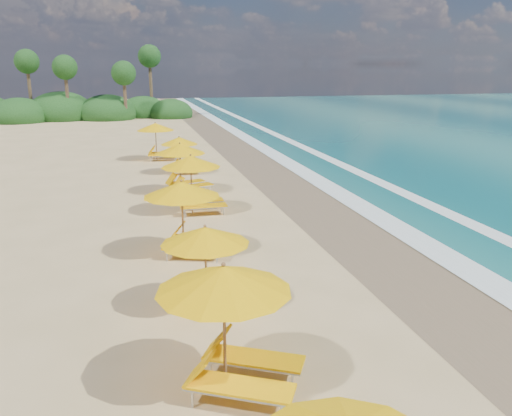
% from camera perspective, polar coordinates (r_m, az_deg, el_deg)
% --- Properties ---
extents(ground, '(160.00, 160.00, 0.00)m').
position_cam_1_polar(ground, '(18.37, 0.00, -3.61)').
color(ground, tan).
rests_on(ground, ground).
extents(wet_sand, '(4.00, 160.00, 0.01)m').
position_cam_1_polar(wet_sand, '(19.66, 11.41, -2.63)').
color(wet_sand, '#7B6449').
rests_on(wet_sand, ground).
extents(surf_foam, '(4.00, 160.00, 0.01)m').
position_cam_1_polar(surf_foam, '(20.92, 18.13, -1.95)').
color(surf_foam, white).
rests_on(surf_foam, ground).
extents(station_2, '(3.37, 3.37, 2.53)m').
position_cam_1_polar(station_2, '(9.88, -2.33, -11.99)').
color(station_2, olive).
rests_on(station_2, ground).
extents(station_3, '(2.91, 2.90, 2.21)m').
position_cam_1_polar(station_3, '(13.20, -4.82, -5.68)').
color(station_3, olive).
rests_on(station_3, ground).
extents(station_4, '(3.14, 3.08, 2.46)m').
position_cam_1_polar(station_4, '(16.91, -7.30, -0.53)').
color(station_4, olive).
rests_on(station_4, ground).
extents(station_5, '(2.64, 2.43, 2.44)m').
position_cam_1_polar(station_5, '(21.75, -6.49, 3.02)').
color(station_5, olive).
rests_on(station_5, ground).
extents(station_6, '(3.02, 2.94, 2.41)m').
position_cam_1_polar(station_6, '(25.37, -7.74, 4.69)').
color(station_6, olive).
rests_on(station_6, ground).
extents(station_7, '(2.40, 2.25, 2.10)m').
position_cam_1_polar(station_7, '(29.91, -7.92, 5.94)').
color(station_7, olive).
rests_on(station_7, ground).
extents(station_8, '(2.76, 2.59, 2.41)m').
position_cam_1_polar(station_8, '(34.47, -10.41, 7.35)').
color(station_8, olive).
rests_on(station_8, ground).
extents(treeline, '(25.80, 8.80, 9.74)m').
position_cam_1_polar(treeline, '(62.86, -19.33, 9.90)').
color(treeline, '#163D14').
rests_on(treeline, ground).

